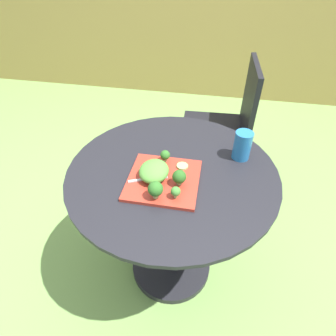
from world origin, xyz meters
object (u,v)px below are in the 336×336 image
object	(u,v)px
drinking_glass	(242,147)
fork	(152,178)
patio_chair	(229,119)
salad_plate	(163,180)

from	to	relation	value
drinking_glass	fork	world-z (taller)	drinking_glass
patio_chair	salad_plate	world-z (taller)	patio_chair
salad_plate	fork	world-z (taller)	fork
fork	salad_plate	bearing A→B (deg)	11.70
salad_plate	fork	bearing A→B (deg)	-168.30
patio_chair	drinking_glass	xyz separation A→B (m)	(0.03, -0.68, 0.27)
salad_plate	drinking_glass	distance (m)	0.37
salad_plate	fork	distance (m)	0.05
drinking_glass	patio_chair	bearing A→B (deg)	92.54
patio_chair	drinking_glass	bearing A→B (deg)	-87.46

